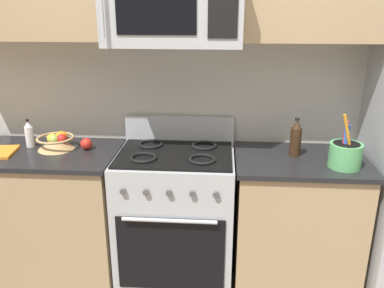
# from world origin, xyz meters

# --- Properties ---
(wall_back) EXTENTS (8.00, 0.10, 2.60)m
(wall_back) POSITION_xyz_m (0.00, 1.04, 1.30)
(wall_back) COLOR beige
(wall_back) RESTS_ON ground
(counter_left) EXTENTS (1.12, 0.61, 0.91)m
(counter_left) POSITION_xyz_m (-0.95, 0.67, 0.46)
(counter_left) COLOR tan
(counter_left) RESTS_ON ground
(range_oven) EXTENTS (0.76, 0.65, 1.09)m
(range_oven) POSITION_xyz_m (-0.00, 0.67, 0.47)
(range_oven) COLOR #B2B5BA
(range_oven) RESTS_ON ground
(counter_right) EXTENTS (0.83, 0.61, 0.91)m
(counter_right) POSITION_xyz_m (0.80, 0.67, 0.46)
(counter_right) COLOR tan
(counter_right) RESTS_ON ground
(microwave) EXTENTS (0.80, 0.44, 0.40)m
(microwave) POSITION_xyz_m (-0.00, 0.69, 1.80)
(microwave) COLOR #B2B5BA
(utensil_crock) EXTENTS (0.19, 0.19, 0.33)m
(utensil_crock) POSITION_xyz_m (1.03, 0.54, 0.99)
(utensil_crock) COLOR #59AD66
(utensil_crock) RESTS_ON counter_right
(fruit_basket) EXTENTS (0.25, 0.25, 0.11)m
(fruit_basket) POSITION_xyz_m (-0.81, 0.72, 0.96)
(fruit_basket) COLOR tan
(fruit_basket) RESTS_ON counter_left
(apple_loose) EXTENTS (0.08, 0.08, 0.08)m
(apple_loose) POSITION_xyz_m (-0.60, 0.73, 0.95)
(apple_loose) COLOR red
(apple_loose) RESTS_ON counter_left
(bottle_soy) EXTENTS (0.07, 0.07, 0.25)m
(bottle_soy) POSITION_xyz_m (0.77, 0.72, 1.02)
(bottle_soy) COLOR #382314
(bottle_soy) RESTS_ON counter_right
(bottle_vinegar) EXTENTS (0.06, 0.06, 0.19)m
(bottle_vinegar) POSITION_xyz_m (-1.00, 0.75, 1.00)
(bottle_vinegar) COLOR silver
(bottle_vinegar) RESTS_ON counter_left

